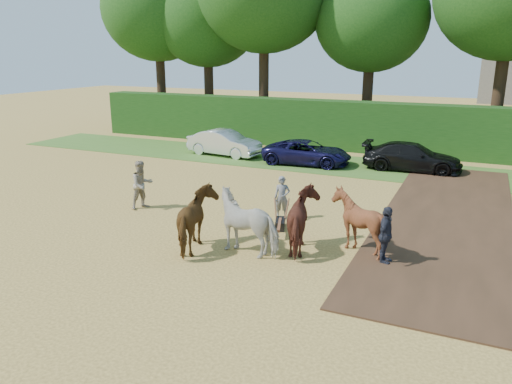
{
  "coord_description": "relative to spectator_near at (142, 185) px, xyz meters",
  "views": [
    {
      "loc": [
        2.26,
        -11.84,
        5.96
      ],
      "look_at": [
        -4.37,
        2.79,
        1.4
      ],
      "focal_mm": 35.0,
      "sensor_mm": 36.0,
      "label": 1
    }
  ],
  "objects": [
    {
      "name": "spectator_near",
      "position": [
        0.0,
        0.0,
        0.0
      ],
      "size": [
        1.04,
        1.14,
        1.89
      ],
      "primitive_type": "imported",
      "rotation": [
        0.0,
        0.0,
        1.13
      ],
      "color": "#B6A98F",
      "rests_on": "ground"
    },
    {
      "name": "spectator_far",
      "position": [
        9.61,
        -1.46,
        -0.09
      ],
      "size": [
        0.48,
        1.03,
        1.71
      ],
      "primitive_type": "imported",
      "rotation": [
        0.0,
        0.0,
        1.5
      ],
      "color": "#242630",
      "rests_on": "ground"
    },
    {
      "name": "earth_strip",
      "position": [
        10.99,
        3.63,
        -0.92
      ],
      "size": [
        4.5,
        17.0,
        0.05
      ],
      "primitive_type": "cube",
      "color": "#472D1C",
      "rests_on": "ground"
    },
    {
      "name": "parked_cars",
      "position": [
        10.83,
        10.61,
        -0.25
      ],
      "size": [
        31.46,
        3.29,
        1.49
      ],
      "color": "silver",
      "rests_on": "ground"
    },
    {
      "name": "plough_team",
      "position": [
        6.39,
        -1.74,
        -0.0
      ],
      "size": [
        6.35,
        5.37,
        1.9
      ],
      "color": "brown",
      "rests_on": "ground"
    },
    {
      "name": "ground",
      "position": [
        9.49,
        -3.37,
        -0.95
      ],
      "size": [
        120.0,
        120.0,
        0.0
      ],
      "primitive_type": "plane",
      "color": "gold",
      "rests_on": "ground"
    },
    {
      "name": "hedgerow",
      "position": [
        9.49,
        15.13,
        0.55
      ],
      "size": [
        46.0,
        1.6,
        3.0
      ],
      "primitive_type": "cube",
      "color": "#14380F",
      "rests_on": "ground"
    },
    {
      "name": "grass_verge",
      "position": [
        9.49,
        10.63,
        -0.93
      ],
      "size": [
        50.0,
        5.0,
        0.03
      ],
      "primitive_type": "cube",
      "color": "#38601E",
      "rests_on": "ground"
    }
  ]
}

